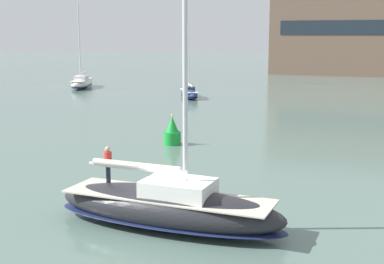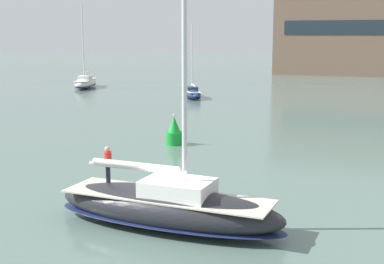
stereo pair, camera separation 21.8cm
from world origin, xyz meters
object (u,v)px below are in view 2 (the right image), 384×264
object	(u,v)px
tree_shore_left	(292,33)
sailboat_main	(167,205)
sailboat_moored_outer_mooring	(192,93)
sailboat_moored_mid_channel	(86,82)
channel_buoy	(174,132)

from	to	relation	value
tree_shore_left	sailboat_main	xyz separation A→B (m)	(10.45, -89.20, -7.20)
sailboat_moored_outer_mooring	sailboat_moored_mid_channel	bearing A→B (deg)	161.49
channel_buoy	sailboat_moored_mid_channel	bearing A→B (deg)	129.45
sailboat_main	tree_shore_left	bearing A→B (deg)	96.68
tree_shore_left	sailboat_moored_outer_mooring	xyz separation A→B (m)	(-4.45, -45.60, -7.51)
sailboat_moored_mid_channel	channel_buoy	size ratio (longest dim) A/B	5.49
sailboat_moored_mid_channel	sailboat_moored_outer_mooring	size ratio (longest dim) A/B	1.33
tree_shore_left	sailboat_main	bearing A→B (deg)	-83.32
sailboat_moored_outer_mooring	sailboat_main	bearing A→B (deg)	-71.14
sailboat_main	sailboat_moored_outer_mooring	size ratio (longest dim) A/B	1.51
tree_shore_left	sailboat_moored_outer_mooring	world-z (taller)	tree_shore_left
tree_shore_left	sailboat_moored_mid_channel	size ratio (longest dim) A/B	0.95
tree_shore_left	sailboat_moored_outer_mooring	size ratio (longest dim) A/B	1.26
sailboat_moored_outer_mooring	channel_buoy	world-z (taller)	sailboat_moored_outer_mooring
sailboat_main	sailboat_moored_outer_mooring	distance (m)	46.07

